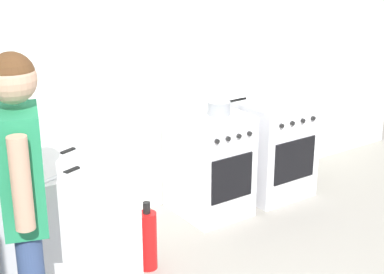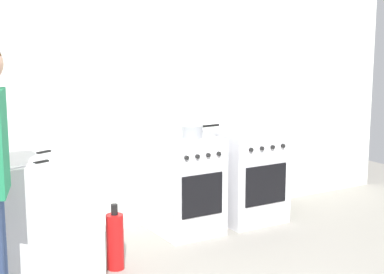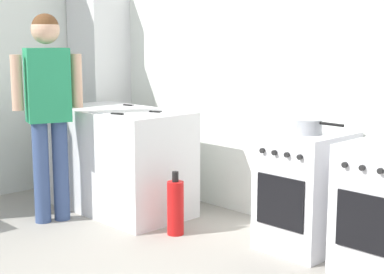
# 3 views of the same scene
# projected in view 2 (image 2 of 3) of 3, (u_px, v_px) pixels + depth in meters

# --- Properties ---
(back_wall) EXTENTS (6.00, 0.10, 2.60)m
(back_wall) POSITION_uv_depth(u_px,v_px,m) (128.00, 84.00, 5.15)
(back_wall) COLOR silver
(back_wall) RESTS_ON ground
(oven_left) EXTENTS (0.52, 0.62, 0.85)m
(oven_left) POSITION_uv_depth(u_px,v_px,m) (184.00, 184.00, 5.17)
(oven_left) COLOR silver
(oven_left) RESTS_ON ground
(oven_right) EXTENTS (0.59, 0.62, 0.85)m
(oven_right) POSITION_uv_depth(u_px,v_px,m) (246.00, 175.00, 5.51)
(oven_right) COLOR silver
(oven_right) RESTS_ON ground
(pot) EXTENTS (0.36, 0.18, 0.10)m
(pot) POSITION_uv_depth(u_px,v_px,m) (193.00, 131.00, 5.06)
(pot) COLOR gray
(pot) RESTS_ON oven_left
(knife_utility) EXTENTS (0.24, 0.12, 0.01)m
(knife_utility) POSITION_uv_depth(u_px,v_px,m) (50.00, 151.00, 4.22)
(knife_utility) COLOR silver
(knife_utility) RESTS_ON counter_unit
(knife_carving) EXTENTS (0.32, 0.14, 0.01)m
(knife_carving) POSITION_uv_depth(u_px,v_px,m) (29.00, 165.00, 3.79)
(knife_carving) COLOR silver
(knife_carving) RESTS_ON counter_unit
(fire_extinguisher) EXTENTS (0.13, 0.13, 0.50)m
(fire_extinguisher) POSITION_uv_depth(u_px,v_px,m) (115.00, 241.00, 4.36)
(fire_extinguisher) COLOR red
(fire_extinguisher) RESTS_ON ground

